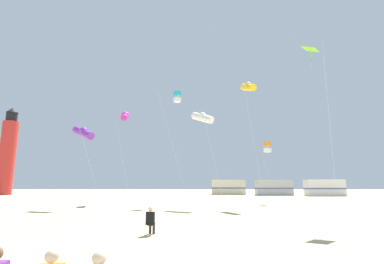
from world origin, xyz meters
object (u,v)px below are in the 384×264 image
Objects in this scene: kite_diamond_lime at (311,56)px; kite_tube_violet at (83,132)px; kite_flyer_standing at (150,220)px; kite_tube_white at (202,117)px; kite_box_orange at (267,147)px; rv_van_white at (324,188)px; rv_van_cream at (228,187)px; kite_tube_gold at (248,87)px; kite_tube_magenta at (124,116)px; kite_box_cyan at (177,97)px; rv_van_silver at (273,188)px; lighthouse_distant at (7,153)px.

kite_diamond_lime reaches higher than kite_tube_violet.
kite_tube_white is (2.72, 13.86, 7.63)m from kite_flyer_standing.
kite_tube_violet is at bearing 152.12° from kite_diamond_lime.
kite_box_orange is 24.44m from rv_van_white.
kite_box_orange is at bearing -82.10° from rv_van_cream.
kite_diamond_lime is at bearing -93.84° from kite_box_orange.
kite_tube_violet is at bearing -113.73° from rv_van_cream.
kite_tube_gold is at bearing 11.20° from kite_tube_white.
kite_tube_violet is 35.42m from rv_van_cream.
kite_tube_magenta is 0.88× the size of kite_box_cyan.
rv_van_cream is 1.00× the size of rv_van_silver.
rv_van_silver is at bearing -19.01° from rv_van_cream.
kite_tube_magenta reaches higher than kite_box_orange.
kite_tube_gold is 28.88m from rv_van_silver.
kite_tube_violet is 0.60× the size of kite_tube_gold.
kite_box_orange is at bearing -28.04° from lighthouse_distant.
rv_van_cream is at bearing 59.03° from kite_tube_magenta.
kite_tube_white is at bearing -133.07° from rv_van_white.
kite_tube_gold is 1.05× the size of kite_box_cyan.
kite_diamond_lime is at bearing -27.88° from kite_tube_violet.
kite_box_cyan is (-8.87, 12.78, 1.36)m from kite_diamond_lime.
kite_tube_violet is at bearing -48.76° from lighthouse_distant.
kite_tube_magenta is 21.41m from kite_diamond_lime.
kite_tube_white is 1.35× the size of rv_van_cream.
lighthouse_distant is 58.75m from rv_van_white.
kite_flyer_standing is 0.18× the size of rv_van_white.
kite_tube_gold reaches higher than kite_diamond_lime.
lighthouse_distant is at bearing 146.32° from kite_tube_gold.
kite_tube_magenta is 10.26m from kite_tube_white.
kite_box_cyan is (8.22, 3.74, 4.49)m from kite_tube_violet.
kite_diamond_lime is at bearing -57.72° from kite_tube_white.
kite_tube_gold is at bearing 98.82° from kite_diamond_lime.
rv_van_cream and rv_van_white have the same top height.
kite_box_cyan is at bearing -102.70° from rv_van_cream.
kite_diamond_lime is (14.92, -15.35, 0.09)m from kite_tube_magenta.
kite_box_orange is 0.74× the size of kite_tube_white.
kite_flyer_standing is 0.13× the size of kite_tube_white.
kite_tube_white is at bearing -95.23° from kite_flyer_standing.
kite_tube_violet reaches higher than kite_flyer_standing.
lighthouse_distant reaches higher than kite_tube_gold.
kite_box_orange is 1.03× the size of rv_van_white.
kite_flyer_standing is 22.00m from kite_box_orange.
lighthouse_distant is 50.59m from rv_van_silver.
kite_tube_white reaches higher than kite_tube_violet.
kite_box_cyan reaches higher than kite_tube_violet.
kite_box_cyan is 29.94m from rv_van_cream.
kite_diamond_lime is 0.62× the size of lighthouse_distant.
kite_tube_magenta is at bearing 71.02° from kite_tube_violet.
lighthouse_distant is 2.55× the size of rv_van_silver.
kite_tube_magenta is at bearing 134.17° from kite_diamond_lime.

